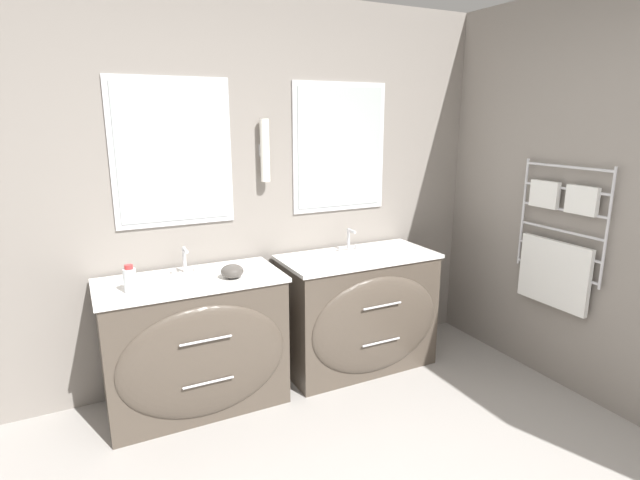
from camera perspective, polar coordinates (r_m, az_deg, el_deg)
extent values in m
cube|color=gray|center=(3.45, -10.15, 5.14)|extent=(5.48, 0.06, 2.60)
cube|color=silver|center=(3.30, -16.49, 9.52)|extent=(0.75, 0.01, 0.92)
cube|color=#B2BCBA|center=(3.29, -16.46, 9.51)|extent=(0.68, 0.01, 0.85)
cube|color=silver|center=(3.70, 2.27, 10.49)|extent=(0.75, 0.01, 0.92)
cube|color=#B2BCBA|center=(3.69, 2.35, 10.48)|extent=(0.68, 0.01, 0.85)
cylinder|color=white|center=(3.41, -6.32, 10.13)|extent=(0.06, 0.06, 0.42)
cube|color=silver|center=(3.45, -6.57, 10.17)|extent=(0.05, 0.02, 0.08)
cube|color=gray|center=(3.59, 28.86, 3.95)|extent=(0.06, 4.39, 2.60)
cylinder|color=silver|center=(3.48, 29.99, 1.02)|extent=(0.02, 0.02, 0.76)
cylinder|color=silver|center=(3.85, 22.20, 2.96)|extent=(0.02, 0.02, 0.76)
cylinder|color=silver|center=(3.61, 26.48, 7.49)|extent=(0.02, 0.63, 0.02)
cylinder|color=silver|center=(3.62, 26.25, 5.30)|extent=(0.02, 0.63, 0.02)
cylinder|color=silver|center=(3.64, 26.01, 3.12)|extent=(0.02, 0.63, 0.02)
cylinder|color=silver|center=(3.67, 25.78, 0.98)|extent=(0.02, 0.63, 0.02)
cylinder|color=silver|center=(3.70, 25.55, -1.14)|extent=(0.02, 0.63, 0.02)
cylinder|color=silver|center=(3.74, 25.33, -3.21)|extent=(0.02, 0.63, 0.02)
cube|color=white|center=(3.73, 25.13, -3.47)|extent=(0.04, 0.53, 0.45)
cube|color=white|center=(3.53, 27.75, 4.04)|extent=(0.04, 0.22, 0.18)
cube|color=white|center=(3.70, 24.28, 4.79)|extent=(0.04, 0.22, 0.18)
cube|color=#4C4238|center=(3.32, -14.13, -11.52)|extent=(1.08, 0.52, 0.83)
ellipsoid|color=#4C4238|center=(3.09, -13.04, -13.44)|extent=(1.00, 0.11, 0.69)
cube|color=white|center=(3.16, -14.59, -4.51)|extent=(1.12, 0.54, 0.03)
ellipsoid|color=white|center=(3.15, -14.44, -5.32)|extent=(0.34, 0.30, 0.10)
cylinder|color=silver|center=(2.96, -12.90, -11.15)|extent=(0.30, 0.01, 0.01)
cylinder|color=silver|center=(3.08, -12.62, -15.62)|extent=(0.30, 0.01, 0.01)
cube|color=#4C4238|center=(3.72, 4.27, -8.25)|extent=(1.08, 0.52, 0.83)
ellipsoid|color=#4C4238|center=(3.52, 6.45, -9.65)|extent=(1.00, 0.11, 0.69)
cube|color=white|center=(3.58, 4.39, -1.91)|extent=(1.12, 0.54, 0.03)
ellipsoid|color=white|center=(3.57, 4.59, -2.62)|extent=(0.34, 0.30, 0.10)
cylinder|color=silver|center=(3.40, 7.15, -7.48)|extent=(0.30, 0.01, 0.01)
cylinder|color=silver|center=(3.51, 7.02, -11.52)|extent=(0.30, 0.01, 0.01)
cylinder|color=silver|center=(3.26, -15.23, -2.18)|extent=(0.02, 0.02, 0.17)
cylinder|color=silver|center=(3.20, -15.14, -1.14)|extent=(0.02, 0.09, 0.02)
cylinder|color=silver|center=(3.27, -16.36, -3.42)|extent=(0.03, 0.03, 0.04)
cylinder|color=silver|center=(3.30, -13.97, -3.13)|extent=(0.03, 0.03, 0.04)
cylinder|color=silver|center=(3.67, 3.28, 0.07)|extent=(0.02, 0.02, 0.17)
cylinder|color=silver|center=(3.62, 3.65, 1.03)|extent=(0.02, 0.09, 0.02)
cylinder|color=silver|center=(3.66, 2.31, -1.04)|extent=(0.03, 0.03, 0.04)
cylinder|color=silver|center=(3.72, 4.20, -0.79)|extent=(0.03, 0.03, 0.04)
cylinder|color=silver|center=(3.00, -20.89, -4.35)|extent=(0.07, 0.07, 0.14)
cylinder|color=red|center=(2.98, -21.02, -2.90)|extent=(0.05, 0.05, 0.02)
ellipsoid|color=#4C4742|center=(3.10, -10.00, -3.54)|extent=(0.14, 0.14, 0.08)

